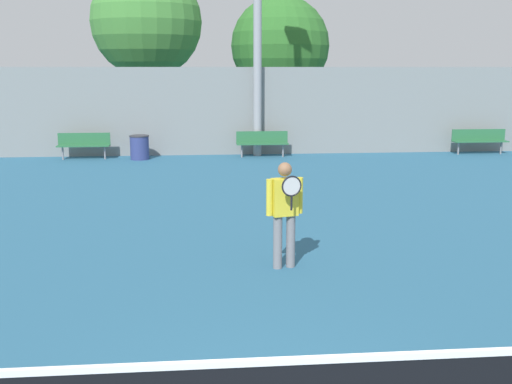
# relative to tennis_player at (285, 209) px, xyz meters

# --- Properties ---
(tennis_player) EXTENTS (0.58, 0.46, 1.66)m
(tennis_player) POSITION_rel_tennis_player_xyz_m (0.00, 0.00, 0.00)
(tennis_player) COLOR slate
(tennis_player) RESTS_ON ground_plane
(bench_courtside_near) EXTENTS (1.74, 0.40, 0.88)m
(bench_courtside_near) POSITION_rel_tennis_player_xyz_m (-5.25, 11.80, -0.39)
(bench_courtside_near) COLOR #28663D
(bench_courtside_near) RESTS_ON ground_plane
(bench_courtside_far) EXTENTS (1.98, 0.40, 0.88)m
(bench_courtside_far) POSITION_rel_tennis_player_xyz_m (8.67, 11.80, -0.39)
(bench_courtside_far) COLOR #28663D
(bench_courtside_far) RESTS_ON ground_plane
(bench_adjacent_court) EXTENTS (1.80, 0.40, 0.88)m
(bench_adjacent_court) POSITION_rel_tennis_player_xyz_m (0.83, 11.80, -0.39)
(bench_adjacent_court) COLOR #28663D
(bench_adjacent_court) RESTS_ON ground_plane
(trash_bin) EXTENTS (0.66, 0.66, 0.82)m
(trash_bin) POSITION_rel_tennis_player_xyz_m (-3.37, 11.57, -0.53)
(trash_bin) COLOR navy
(trash_bin) RESTS_ON ground_plane
(back_fence) EXTENTS (30.02, 0.06, 3.08)m
(back_fence) POSITION_rel_tennis_player_xyz_m (-0.66, 12.47, 0.59)
(back_fence) COLOR gray
(back_fence) RESTS_ON ground_plane
(tree_green_tall) EXTENTS (4.73, 4.73, 7.33)m
(tree_green_tall) POSITION_rel_tennis_player_xyz_m (-3.54, 17.99, 4.00)
(tree_green_tall) COLOR brown
(tree_green_tall) RESTS_ON ground_plane
(tree_green_broad) EXTENTS (4.57, 4.57, 6.33)m
(tree_green_broad) POSITION_rel_tennis_player_xyz_m (2.44, 19.61, 3.09)
(tree_green_broad) COLOR brown
(tree_green_broad) RESTS_ON ground_plane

